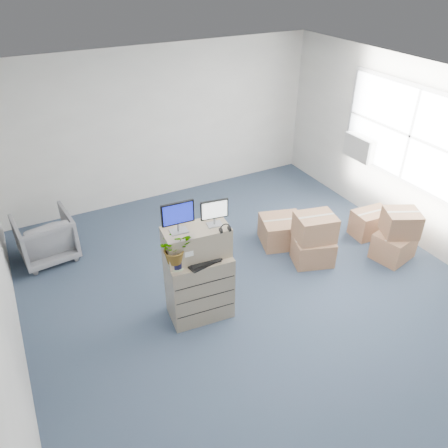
{
  "coord_description": "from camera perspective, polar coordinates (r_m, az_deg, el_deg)",
  "views": [
    {
      "loc": [
        -2.53,
        -3.8,
        4.15
      ],
      "look_at": [
        -0.34,
        0.4,
        1.13
      ],
      "focal_mm": 35.0,
      "sensor_mm": 36.0,
      "label": 1
    }
  ],
  "objects": [
    {
      "name": "keyboard",
      "position": [
        5.27,
        -2.57,
        -5.03
      ],
      "size": [
        0.45,
        0.25,
        0.02
      ],
      "primitive_type": "cube",
      "rotation": [
        0.0,
        0.0,
        0.19
      ],
      "color": "black",
      "rests_on": "filing_cabinet_lower"
    },
    {
      "name": "wall_back",
      "position": [
        8.21,
        -8.17,
        12.65
      ],
      "size": [
        6.0,
        0.02,
        2.8
      ],
      "primitive_type": "cube",
      "color": "#B7B4AE",
      "rests_on": "ground"
    },
    {
      "name": "headphones",
      "position": [
        5.11,
        0.15,
        -0.58
      ],
      "size": [
        0.13,
        0.03,
        0.13
      ],
      "primitive_type": "torus",
      "rotation": [
        1.57,
        0.0,
        -0.09
      ],
      "color": "black",
      "rests_on": "filing_cabinet_upper"
    },
    {
      "name": "wall_right",
      "position": [
        7.26,
        25.94,
        6.91
      ],
      "size": [
        0.02,
        7.0,
        2.8
      ],
      "primitive_type": "cube",
      "color": "#B7B4AE",
      "rests_on": "ground"
    },
    {
      "name": "filing_cabinet_upper",
      "position": [
        5.3,
        -3.62,
        -2.37
      ],
      "size": [
        0.83,
        0.47,
        0.4
      ],
      "primitive_type": "cube",
      "rotation": [
        0.0,
        0.0,
        -0.09
      ],
      "color": "#9C886C",
      "rests_on": "filing_cabinet_lower"
    },
    {
      "name": "potted_plant",
      "position": [
        5.11,
        -6.38,
        -3.53
      ],
      "size": [
        0.42,
        0.45,
        0.41
      ],
      "rotation": [
        0.0,
        0.0,
        -0.09
      ],
      "color": "#95A887",
      "rests_on": "filing_cabinet_lower"
    },
    {
      "name": "monitor_left",
      "position": [
        5.03,
        -6.05,
        1.1
      ],
      "size": [
        0.4,
        0.16,
        0.39
      ],
      "rotation": [
        0.0,
        0.0,
        -0.06
      ],
      "color": "#99999E",
      "rests_on": "filing_cabinet_upper"
    },
    {
      "name": "window",
      "position": [
        7.39,
        23.29,
        10.54
      ],
      "size": [
        0.07,
        2.72,
        1.52
      ],
      "color": "#959698",
      "rests_on": "wall_right"
    },
    {
      "name": "water_bottle",
      "position": [
        5.34,
        -2.5,
        -2.99
      ],
      "size": [
        0.07,
        0.07,
        0.25
      ],
      "primitive_type": "cylinder",
      "color": "gray",
      "rests_on": "filing_cabinet_lower"
    },
    {
      "name": "office_chair",
      "position": [
        7.23,
        -22.32,
        -1.37
      ],
      "size": [
        0.87,
        0.82,
        0.82
      ],
      "primitive_type": "imported",
      "rotation": [
        0.0,
        0.0,
        3.24
      ],
      "color": "slate",
      "rests_on": "ground"
    },
    {
      "name": "mouse",
      "position": [
        5.37,
        -0.0,
        -4.1
      ],
      "size": [
        0.1,
        0.07,
        0.03
      ],
      "primitive_type": "ellipsoid",
      "rotation": [
        0.0,
        0.0,
        -0.16
      ],
      "color": "silver",
      "rests_on": "filing_cabinet_lower"
    },
    {
      "name": "ground",
      "position": [
        6.17,
        4.58,
        -9.85
      ],
      "size": [
        7.0,
        7.0,
        0.0
      ],
      "primitive_type": "plane",
      "color": "#29364B",
      "rests_on": "ground"
    },
    {
      "name": "ac_unit",
      "position": [
        8.06,
        17.43,
        9.56
      ],
      "size": [
        0.24,
        0.6,
        0.4
      ],
      "primitive_type": "cube",
      "color": "silver",
      "rests_on": "wall_right"
    },
    {
      "name": "cardboard_boxes",
      "position": [
        7.12,
        14.77,
        -1.22
      ],
      "size": [
        2.19,
        1.83,
        0.81
      ],
      "color": "#8F6145",
      "rests_on": "ground"
    },
    {
      "name": "phone_dock",
      "position": [
        5.4,
        -3.7,
        -3.63
      ],
      "size": [
        0.06,
        0.05,
        0.12
      ],
      "rotation": [
        0.0,
        0.0,
        -0.09
      ],
      "color": "silver",
      "rests_on": "filing_cabinet_lower"
    },
    {
      "name": "filing_cabinet_lower",
      "position": [
        5.67,
        -3.24,
        -8.11
      ],
      "size": [
        0.84,
        0.56,
        0.93
      ],
      "primitive_type": "cube",
      "rotation": [
        0.0,
        0.0,
        -0.09
      ],
      "color": "#9C886C",
      "rests_on": "ground"
    },
    {
      "name": "monitor_right",
      "position": [
        5.14,
        -1.26,
        1.66
      ],
      "size": [
        0.34,
        0.15,
        0.34
      ],
      "rotation": [
        0.0,
        0.0,
        -0.15
      ],
      "color": "#99999E",
      "rests_on": "filing_cabinet_upper"
    },
    {
      "name": "external_drive",
      "position": [
        5.53,
        -0.69,
        -2.83
      ],
      "size": [
        0.19,
        0.15,
        0.05
      ],
      "primitive_type": "cube",
      "rotation": [
        0.0,
        0.0,
        0.19
      ],
      "color": "black",
      "rests_on": "filing_cabinet_lower"
    },
    {
      "name": "tissue_box",
      "position": [
        5.49,
        -0.42,
        -2.29
      ],
      "size": [
        0.22,
        0.15,
        0.07
      ],
      "primitive_type": "cube",
      "rotation": [
        0.0,
        0.0,
        -0.3
      ],
      "color": "#42A4E3",
      "rests_on": "external_drive"
    }
  ]
}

